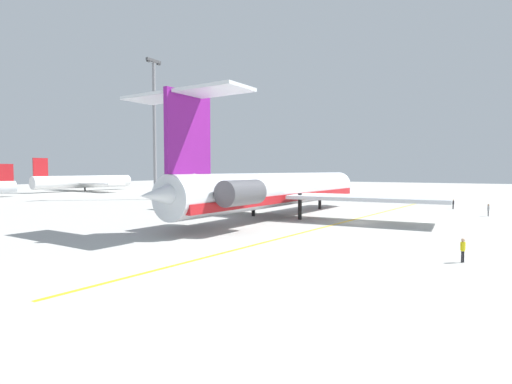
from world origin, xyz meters
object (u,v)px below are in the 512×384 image
safety_cone_nose (251,198)px  safety_cone_wingtip (269,198)px  ground_crew_near_nose (488,209)px  ground_crew_starboard (195,197)px  main_jetliner (276,189)px  ground_crew_portside (453,203)px  airliner_mid_right (87,182)px  light_mast (154,124)px  ground_crew_near_tail (463,247)px

safety_cone_nose → safety_cone_wingtip: bearing=-86.8°
ground_crew_near_nose → ground_crew_starboard: (-3.16, 49.68, 0.06)m
main_jetliner → ground_crew_portside: size_ratio=29.42×
main_jetliner → ground_crew_portside: main_jetliner is taller
main_jetliner → airliner_mid_right: (32.06, 82.81, -0.94)m
ground_crew_near_nose → ground_crew_starboard: bearing=-163.4°
ground_crew_near_nose → ground_crew_starboard: 49.78m
light_mast → airliner_mid_right: bearing=70.6°
main_jetliner → safety_cone_wingtip: bearing=32.8°
airliner_mid_right → safety_cone_nose: 61.76m
main_jetliner → light_mast: light_mast is taller
ground_crew_near_nose → safety_cone_wingtip: ground_crew_near_nose is taller
main_jetliner → safety_cone_wingtip: size_ratio=87.82×
ground_crew_starboard → light_mast: (3.07, 13.69, 15.26)m
safety_cone_nose → ground_crew_portside: bearing=-94.1°
ground_crew_portside → safety_cone_wingtip: (3.20, 36.29, -0.77)m
ground_crew_near_nose → ground_crew_near_tail: same height
main_jetliner → light_mast: (16.52, 38.68, 12.57)m
main_jetliner → safety_cone_nose: size_ratio=87.82×
ground_crew_near_tail → ground_crew_starboard: size_ratio=0.94×
safety_cone_nose → safety_cone_wingtip: 4.55m
main_jetliner → airliner_mid_right: 88.81m
ground_crew_near_tail → ground_crew_portside: bearing=-42.6°
ground_crew_portside → safety_cone_wingtip: 36.44m
airliner_mid_right → safety_cone_wingtip: bearing=-88.1°
safety_cone_nose → ground_crew_near_tail: bearing=-135.2°
main_jetliner → safety_cone_wingtip: (28.55, 16.67, -3.56)m
ground_crew_starboard → safety_cone_nose: size_ratio=3.27×
main_jetliner → airliner_mid_right: main_jetliner is taller
main_jetliner → safety_cone_wingtip: main_jetliner is taller
ground_crew_near_tail → main_jetliner: bearing=6.8°
main_jetliner → safety_cone_nose: bearing=39.4°
ground_crew_portside → ground_crew_near_tail: bearing=52.1°
ground_crew_near_tail → safety_cone_nose: bearing=-3.0°
main_jetliner → ground_crew_starboard: size_ratio=26.82×
main_jetliner → ground_crew_near_tail: 28.87m
ground_crew_near_nose → ground_crew_near_tail: size_ratio=1.00×
safety_cone_nose → safety_cone_wingtip: (0.26, -4.54, 0.00)m
airliner_mid_right → ground_crew_near_nose: airliner_mid_right is taller
airliner_mid_right → ground_crew_portside: bearing=-88.8°
ground_crew_near_tail → safety_cone_wingtip: bearing=-6.2°
airliner_mid_right → ground_crew_starboard: size_ratio=18.30×
airliner_mid_right → ground_crew_starboard: bearing=-102.9°
ground_crew_near_nose → ground_crew_portside: ground_crew_near_nose is taller
light_mast → ground_crew_near_nose: bearing=-89.9°
airliner_mid_right → main_jetliner: bearing=-106.2°
ground_crew_near_nose → safety_cone_nose: (11.69, 45.91, -0.80)m
airliner_mid_right → ground_crew_starboard: airliner_mid_right is taller
safety_cone_nose → ground_crew_near_nose: bearing=-104.3°
ground_crew_portside → light_mast: light_mast is taller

